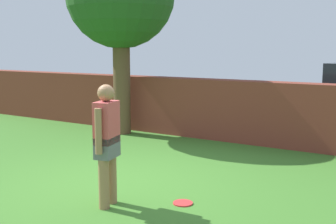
# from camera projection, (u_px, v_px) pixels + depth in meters

# --- Properties ---
(ground_plane) EXTENTS (40.00, 40.00, 0.00)m
(ground_plane) POSITION_uv_depth(u_px,v_px,m) (122.00, 181.00, 6.77)
(ground_plane) COLOR #3D7528
(brick_wall) EXTENTS (13.55, 0.50, 1.37)m
(brick_wall) POSITION_uv_depth(u_px,v_px,m) (167.00, 105.00, 10.59)
(brick_wall) COLOR brown
(brick_wall) RESTS_ON ground
(person) EXTENTS (0.30, 0.53, 1.62)m
(person) POSITION_uv_depth(u_px,v_px,m) (107.00, 140.00, 5.61)
(person) COLOR #9E704C
(person) RESTS_ON ground
(frisbee_red) EXTENTS (0.27, 0.27, 0.02)m
(frisbee_red) POSITION_uv_depth(u_px,v_px,m) (183.00, 203.00, 5.80)
(frisbee_red) COLOR red
(frisbee_red) RESTS_ON ground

